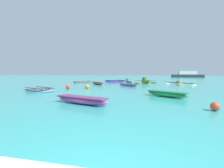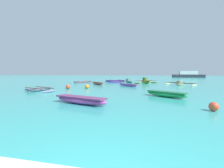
{
  "view_description": "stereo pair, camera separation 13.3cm",
  "coord_description": "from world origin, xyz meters",
  "px_view_note": "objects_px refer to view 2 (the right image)",
  "views": [
    {
      "loc": [
        0.52,
        -1.42,
        1.81
      ],
      "look_at": [
        -3.81,
        19.58,
        0.25
      ],
      "focal_mm": 24.0,
      "sensor_mm": 36.0,
      "label": 1
    },
    {
      "loc": [
        0.65,
        -1.39,
        1.81
      ],
      "look_at": [
        -3.81,
        19.58,
        0.25
      ],
      "focal_mm": 24.0,
      "sensor_mm": 36.0,
      "label": 2
    }
  ],
  "objects_px": {
    "mooring_buoy_2": "(87,87)",
    "distant_ferry": "(188,75)",
    "mooring_buoy_0": "(68,87)",
    "moored_boat_2": "(80,100)",
    "moored_boat_6": "(145,82)",
    "moored_boat_1": "(129,81)",
    "moored_boat_9": "(128,85)",
    "moored_boat_5": "(39,89)",
    "mooring_buoy_1": "(214,107)",
    "moored_boat_8": "(83,82)",
    "moored_boat_0": "(166,94)",
    "moored_boat_4": "(115,81)",
    "moored_boat_7": "(180,84)",
    "moored_boat_3": "(98,83)"
  },
  "relations": [
    {
      "from": "mooring_buoy_2",
      "to": "distant_ferry",
      "type": "height_order",
      "value": "distant_ferry"
    },
    {
      "from": "mooring_buoy_0",
      "to": "distant_ferry",
      "type": "relative_size",
      "value": 0.04
    },
    {
      "from": "moored_boat_2",
      "to": "moored_boat_6",
      "type": "xyz_separation_m",
      "value": [
        3.97,
        18.84,
        0.09
      ]
    },
    {
      "from": "moored_boat_2",
      "to": "mooring_buoy_0",
      "type": "height_order",
      "value": "mooring_buoy_0"
    },
    {
      "from": "moored_boat_1",
      "to": "moored_boat_9",
      "type": "relative_size",
      "value": 1.15
    },
    {
      "from": "moored_boat_5",
      "to": "mooring_buoy_2",
      "type": "height_order",
      "value": "mooring_buoy_2"
    },
    {
      "from": "moored_boat_5",
      "to": "moored_boat_6",
      "type": "height_order",
      "value": "moored_boat_6"
    },
    {
      "from": "moored_boat_2",
      "to": "moored_boat_5",
      "type": "distance_m",
      "value": 8.4
    },
    {
      "from": "mooring_buoy_0",
      "to": "moored_boat_5",
      "type": "bearing_deg",
      "value": -126.39
    },
    {
      "from": "moored_boat_5",
      "to": "mooring_buoy_0",
      "type": "relative_size",
      "value": 8.19
    },
    {
      "from": "moored_boat_2",
      "to": "mooring_buoy_1",
      "type": "bearing_deg",
      "value": 15.39
    },
    {
      "from": "distant_ferry",
      "to": "moored_boat_8",
      "type": "bearing_deg",
      "value": -125.37
    },
    {
      "from": "moored_boat_0",
      "to": "distant_ferry",
      "type": "bearing_deg",
      "value": 108.12
    },
    {
      "from": "moored_boat_4",
      "to": "moored_boat_7",
      "type": "relative_size",
      "value": 0.98
    },
    {
      "from": "moored_boat_3",
      "to": "mooring_buoy_0",
      "type": "xyz_separation_m",
      "value": [
        -1.38,
        -6.91,
        0.02
      ]
    },
    {
      "from": "moored_boat_5",
      "to": "mooring_buoy_1",
      "type": "relative_size",
      "value": 9.47
    },
    {
      "from": "moored_boat_4",
      "to": "mooring_buoy_1",
      "type": "bearing_deg",
      "value": -84.04
    },
    {
      "from": "moored_boat_9",
      "to": "mooring_buoy_1",
      "type": "height_order",
      "value": "mooring_buoy_1"
    },
    {
      "from": "moored_boat_3",
      "to": "moored_boat_8",
      "type": "distance_m",
      "value": 5.47
    },
    {
      "from": "moored_boat_8",
      "to": "moored_boat_9",
      "type": "xyz_separation_m",
      "value": [
        9.15,
        -5.7,
        0.02
      ]
    },
    {
      "from": "mooring_buoy_1",
      "to": "moored_boat_7",
      "type": "bearing_deg",
      "value": 82.72
    },
    {
      "from": "mooring_buoy_0",
      "to": "distant_ferry",
      "type": "xyz_separation_m",
      "value": [
        26.58,
        51.81,
        0.84
      ]
    },
    {
      "from": "moored_boat_2",
      "to": "moored_boat_7",
      "type": "relative_size",
      "value": 0.86
    },
    {
      "from": "moored_boat_3",
      "to": "moored_boat_6",
      "type": "xyz_separation_m",
      "value": [
        7.46,
        4.39,
        0.11
      ]
    },
    {
      "from": "moored_boat_7",
      "to": "mooring_buoy_2",
      "type": "distance_m",
      "value": 14.12
    },
    {
      "from": "moored_boat_0",
      "to": "mooring_buoy_1",
      "type": "xyz_separation_m",
      "value": [
        1.6,
        -4.04,
        -0.01
      ]
    },
    {
      "from": "moored_boat_1",
      "to": "mooring_buoy_2",
      "type": "relative_size",
      "value": 7.08
    },
    {
      "from": "moored_boat_2",
      "to": "moored_boat_1",
      "type": "bearing_deg",
      "value": 105.1
    },
    {
      "from": "moored_boat_1",
      "to": "moored_boat_4",
      "type": "xyz_separation_m",
      "value": [
        -2.86,
        0.52,
        -0.04
      ]
    },
    {
      "from": "moored_boat_8",
      "to": "mooring_buoy_0",
      "type": "xyz_separation_m",
      "value": [
        2.7,
        -10.55,
        0.08
      ]
    },
    {
      "from": "moored_boat_7",
      "to": "moored_boat_9",
      "type": "relative_size",
      "value": 1.46
    },
    {
      "from": "moored_boat_1",
      "to": "moored_boat_2",
      "type": "relative_size",
      "value": 0.91
    },
    {
      "from": "moored_boat_9",
      "to": "moored_boat_8",
      "type": "bearing_deg",
      "value": -170.55
    },
    {
      "from": "moored_boat_1",
      "to": "moored_boat_5",
      "type": "xyz_separation_m",
      "value": [
        -7.68,
        -15.27,
        -0.09
      ]
    },
    {
      "from": "moored_boat_9",
      "to": "distant_ferry",
      "type": "xyz_separation_m",
      "value": [
        20.14,
        46.96,
        0.9
      ]
    },
    {
      "from": "moored_boat_3",
      "to": "mooring_buoy_0",
      "type": "distance_m",
      "value": 7.05
    },
    {
      "from": "moored_boat_2",
      "to": "mooring_buoy_0",
      "type": "relative_size",
      "value": 7.35
    },
    {
      "from": "moored_boat_8",
      "to": "mooring_buoy_0",
      "type": "relative_size",
      "value": 6.59
    },
    {
      "from": "moored_boat_0",
      "to": "moored_boat_5",
      "type": "height_order",
      "value": "moored_boat_0"
    },
    {
      "from": "moored_boat_0",
      "to": "mooring_buoy_2",
      "type": "distance_m",
      "value": 9.35
    },
    {
      "from": "moored_boat_8",
      "to": "moored_boat_7",
      "type": "bearing_deg",
      "value": -60.28
    },
    {
      "from": "moored_boat_9",
      "to": "moored_boat_4",
      "type": "bearing_deg",
      "value": 153.79
    },
    {
      "from": "moored_boat_1",
      "to": "mooring_buoy_1",
      "type": "height_order",
      "value": "moored_boat_1"
    },
    {
      "from": "mooring_buoy_1",
      "to": "moored_boat_3",
      "type": "bearing_deg",
      "value": 125.32
    },
    {
      "from": "moored_boat_8",
      "to": "mooring_buoy_0",
      "type": "bearing_deg",
      "value": -128.44
    },
    {
      "from": "moored_boat_5",
      "to": "distant_ferry",
      "type": "relative_size",
      "value": 0.34
    },
    {
      "from": "mooring_buoy_1",
      "to": "mooring_buoy_0",
      "type": "bearing_deg",
      "value": 146.48
    },
    {
      "from": "moored_boat_5",
      "to": "moored_boat_7",
      "type": "xyz_separation_m",
      "value": [
        15.75,
        10.9,
        0.05
      ]
    },
    {
      "from": "distant_ferry",
      "to": "moored_boat_4",
      "type": "bearing_deg",
      "value": -121.5
    },
    {
      "from": "moored_boat_3",
      "to": "moored_boat_8",
      "type": "height_order",
      "value": "moored_boat_3"
    }
  ]
}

